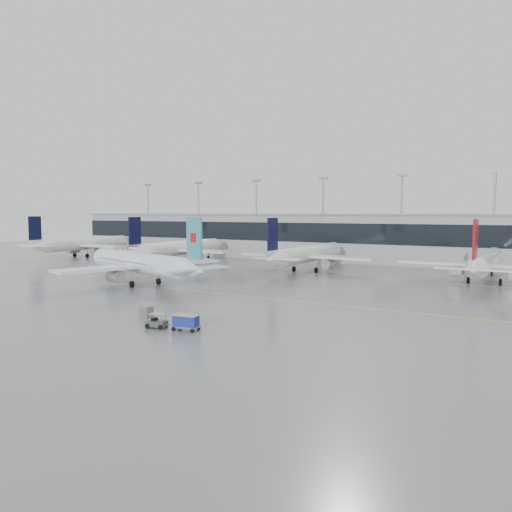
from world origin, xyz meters
The scene contains 16 objects.
ground centered at (0.00, 0.00, 0.00)m, with size 320.00×320.00×0.00m, color gray.
taxi_line_main centered at (0.00, 0.00, 0.01)m, with size 120.00×0.25×0.01m, color yellow.
taxi_line_north centered at (0.00, 30.00, 0.01)m, with size 120.00×0.25×0.01m, color yellow.
taxi_line_cross centered at (-30.00, 15.00, 0.01)m, with size 0.25×60.00×0.01m, color yellow.
terminal centered at (0.00, 62.00, 6.00)m, with size 180.00×15.00×12.00m, color #99999C.
terminal_glass centered at (0.00, 54.45, 7.50)m, with size 180.00×0.20×5.00m, color black.
terminal_roof centered at (0.00, 62.00, 12.20)m, with size 182.00×16.00×0.40m, color gray.
light_masts centered at (0.00, 68.00, 13.34)m, with size 156.40×1.00×22.60m.
air_canada_jet centered at (-16.54, 0.63, 3.81)m, with size 37.01×30.43×11.97m.
parked_jet_a centered at (-70.00, 33.69, 3.71)m, with size 29.64×36.96×11.72m.
parked_jet_b centered at (-35.00, 33.69, 3.71)m, with size 29.64×36.96×11.72m.
parked_jet_c centered at (0.00, 33.69, 3.71)m, with size 29.64×36.96×11.72m.
parked_jet_d centered at (35.00, 33.69, 3.71)m, with size 29.64×36.96×11.72m.
baggage_tug centered at (7.84, -22.77, 0.57)m, with size 3.41×1.78×1.62m.
baggage_cart centered at (11.38, -22.09, 1.02)m, with size 3.06×2.07×1.74m.
gse_unit centered at (2.87, -19.07, 0.65)m, with size 1.31×1.21×1.31m, color slate.
Camera 1 is at (44.73, -63.71, 12.69)m, focal length 35.00 mm.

